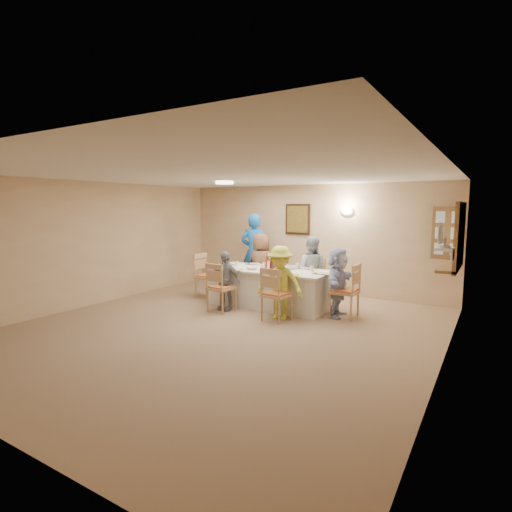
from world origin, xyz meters
The scene contains 49 objects.
ground centered at (0.00, 0.00, 0.00)m, with size 7.00×7.00×0.00m, color #9A7F5C.
room_walls centered at (0.00, 0.00, 1.51)m, with size 7.00×7.00×7.00m.
wall_picture centered at (-0.30, 3.46, 1.70)m, with size 0.62×0.05×0.72m.
wall_sconce centered at (0.90, 3.44, 1.90)m, with size 0.26×0.09×0.18m, color white.
ceiling_light centered at (-1.00, 1.50, 2.47)m, with size 0.36×0.36×0.05m, color white.
serving_hatch centered at (3.21, 2.40, 1.50)m, with size 0.06×1.50×1.15m, color brown.
hatch_sill centered at (3.09, 2.40, 0.97)m, with size 0.30×1.50×0.05m, color brown.
shutter_door centered at (2.95, 3.16, 1.50)m, with size 0.55×0.04×1.00m, color brown.
fan_shelf centered at (3.13, 1.05, 1.40)m, with size 0.22×0.36×0.03m, color white.
desk_fan centered at (3.10, 1.05, 1.55)m, with size 0.30×0.30×0.28m, color #A5A5A8, non-canonical shape.
dining_table centered at (-0.09, 1.73, 0.38)m, with size 2.45×1.04×0.76m, color silver.
chair_back_left centered at (-0.69, 2.53, 0.47)m, with size 0.45×0.45×0.93m, color tan, non-canonical shape.
chair_back_right centered at (0.51, 2.53, 0.45)m, with size 0.43×0.43×0.90m, color tan, non-canonical shape.
chair_front_left centered at (-0.69, 0.93, 0.47)m, with size 0.45×0.45×0.95m, color tan, non-canonical shape.
chair_front_right centered at (0.51, 0.93, 0.48)m, with size 0.46×0.46×0.95m, color tan, non-canonical shape.
chair_left_end centered at (-1.64, 1.73, 0.49)m, with size 0.47×0.47×0.97m, color tan, non-canonical shape.
chair_right_end centered at (1.46, 1.73, 0.50)m, with size 0.48×0.48×0.99m, color tan, non-canonical shape.
diner_back_left centered at (-0.69, 2.41, 0.71)m, with size 0.73×0.51×1.42m, color brown.
diner_back_right centered at (0.51, 2.41, 0.70)m, with size 0.77×0.65×1.40m, color #AEB9C4.
diner_front_left centered at (-0.69, 1.05, 0.57)m, with size 0.69×0.31×1.15m, color gray.
diner_front_right centered at (0.51, 1.05, 0.66)m, with size 0.89×0.56×1.31m, color #DCDF42.
diner_right_end centered at (1.33, 1.73, 0.63)m, with size 0.42×1.19×1.26m, color #B4BDEB.
caregiver centered at (-1.14, 2.88, 0.92)m, with size 0.75×0.57×1.84m, color blue.
placemat_fl centered at (-0.69, 1.31, 0.76)m, with size 0.33×0.25×0.01m, color #472B19.
plate_fl centered at (-0.69, 1.31, 0.77)m, with size 0.24×0.24×0.02m, color white.
napkin_fl centered at (-0.51, 1.26, 0.77)m, with size 0.13×0.13×0.01m, color yellow.
placemat_fr centered at (0.51, 1.31, 0.76)m, with size 0.35×0.26×0.01m, color #472B19.
plate_fr centered at (0.51, 1.31, 0.77)m, with size 0.25×0.25×0.02m, color white.
napkin_fr centered at (0.69, 1.26, 0.77)m, with size 0.15×0.15×0.01m, color yellow.
placemat_bl centered at (-0.69, 2.15, 0.76)m, with size 0.36×0.26×0.01m, color #472B19.
plate_bl centered at (-0.69, 2.15, 0.77)m, with size 0.23×0.23×0.01m, color white.
napkin_bl centered at (-0.51, 2.10, 0.77)m, with size 0.15×0.15×0.01m, color yellow.
placemat_br centered at (0.51, 2.15, 0.76)m, with size 0.33×0.25×0.01m, color #472B19.
plate_br centered at (0.51, 2.15, 0.77)m, with size 0.24×0.24×0.01m, color white.
napkin_br centered at (0.69, 2.10, 0.77)m, with size 0.13×0.13×0.01m, color yellow.
placemat_le centered at (-1.19, 1.73, 0.76)m, with size 0.36×0.27×0.01m, color #472B19.
plate_le centered at (-1.19, 1.73, 0.77)m, with size 0.24×0.24×0.01m, color white.
napkin_le centered at (-1.01, 1.68, 0.77)m, with size 0.14×0.14×0.01m, color yellow.
placemat_re centered at (1.03, 1.73, 0.76)m, with size 0.33×0.25×0.01m, color #472B19.
plate_re centered at (1.03, 1.73, 0.77)m, with size 0.23×0.23×0.01m, color white.
napkin_re centered at (1.21, 1.68, 0.77)m, with size 0.14×0.14×0.01m, color yellow.
teacup_a centered at (-0.85, 1.42, 0.80)m, with size 0.11×0.11×0.08m, color white.
teacup_b centered at (0.29, 2.24, 0.80)m, with size 0.12×0.12×0.09m, color white.
bowl_a centered at (-0.37, 1.52, 0.79)m, with size 0.24×0.24×0.06m, color white.
bowl_b centered at (0.28, 1.96, 0.79)m, with size 0.21×0.21×0.06m, color white.
condiment_ketchup centered at (-0.13, 1.72, 0.88)m, with size 0.11×0.11×0.23m, color #A81A0E.
condiment_brown centered at (-0.06, 1.77, 0.86)m, with size 0.12×0.12×0.20m, color #3E1710.
condiment_malt centered at (0.07, 1.69, 0.84)m, with size 0.15×0.15×0.16m, color #3E1710.
drinking_glass centered at (-0.24, 1.78, 0.82)m, with size 0.07×0.07×0.11m, color silver.
Camera 1 is at (3.74, -5.12, 2.00)m, focal length 28.00 mm.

